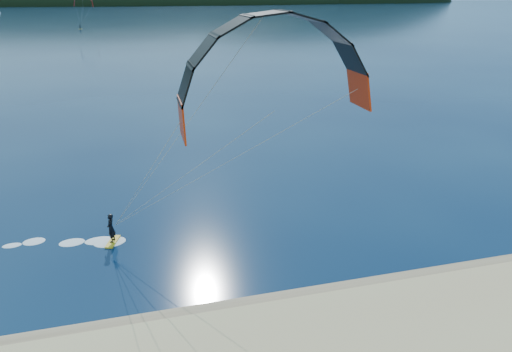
# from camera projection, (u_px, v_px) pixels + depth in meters

# --- Properties ---
(wet_sand) EXTENTS (220.00, 2.50, 0.10)m
(wet_sand) POSITION_uv_depth(u_px,v_px,m) (211.00, 320.00, 21.48)
(wet_sand) COLOR #8A7050
(wet_sand) RESTS_ON ground
(headland) EXTENTS (1200.00, 310.00, 140.00)m
(headland) POSITION_uv_depth(u_px,v_px,m) (136.00, 4.00, 685.45)
(headland) COLOR black
(headland) RESTS_ON ground
(kitesurfer_near) EXTENTS (24.04, 9.37, 13.38)m
(kitesurfer_near) POSITION_uv_depth(u_px,v_px,m) (267.00, 115.00, 21.20)
(kitesurfer_near) COLOR gold
(kitesurfer_near) RESTS_ON ground
(kitesurfer_far) EXTENTS (8.09, 6.02, 12.09)m
(kitesurfer_far) POSITION_uv_depth(u_px,v_px,m) (84.00, 6.00, 190.29)
(kitesurfer_far) COLOR gold
(kitesurfer_far) RESTS_ON ground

